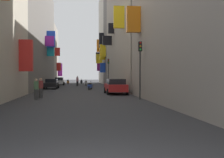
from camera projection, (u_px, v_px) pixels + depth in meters
name	position (u px, v px, depth m)	size (l,w,h in m)	color
ground_plane	(79.00, 89.00, 34.12)	(140.00, 140.00, 0.00)	#2D2D30
building_left_mid_b	(25.00, 32.00, 38.49)	(7.31, 27.45, 16.63)	slate
building_left_mid_c	(43.00, 55.00, 57.43)	(7.04, 10.69, 12.69)	gray
building_right_mid_b	(136.00, 29.00, 36.05)	(7.39, 21.31, 16.75)	#9E9384
building_right_mid_c	(120.00, 35.00, 49.56)	(7.03, 5.99, 19.14)	slate
building_right_far	(114.00, 40.00, 58.63)	(7.30, 12.32, 19.97)	#BCB29E
parked_car_red	(116.00, 86.00, 25.50)	(2.00, 4.18, 1.50)	#B21E1E
parked_car_white	(59.00, 81.00, 47.95)	(1.83, 4.37, 1.43)	white
parked_car_black	(52.00, 84.00, 34.99)	(1.85, 3.92, 1.36)	black
scooter_orange	(68.00, 82.00, 52.42)	(0.56, 1.98, 1.13)	orange
scooter_blue	(90.00, 86.00, 33.28)	(0.69, 1.74, 1.13)	#2D4CAD
scooter_black	(81.00, 82.00, 53.92)	(0.45, 1.78, 1.13)	black
scooter_white	(86.00, 83.00, 46.11)	(0.52, 1.79, 1.13)	silver
pedestrian_crossing	(36.00, 89.00, 19.76)	(0.51, 0.51, 1.62)	#3B3B3B
pedestrian_near_left	(77.00, 81.00, 43.49)	(0.53, 0.53, 1.68)	black
pedestrian_near_right	(41.00, 88.00, 20.99)	(0.52, 0.52, 1.65)	#3F3F3F
traffic_light_near_corner	(108.00, 68.00, 40.39)	(0.26, 0.34, 4.43)	#2D2D2D
traffic_light_far_corner	(140.00, 60.00, 19.68)	(0.26, 0.34, 4.46)	#2D2D2D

